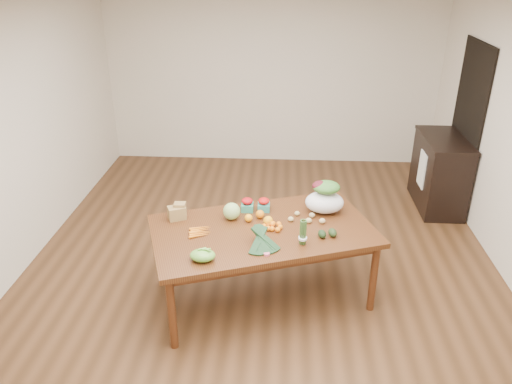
# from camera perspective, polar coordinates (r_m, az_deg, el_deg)

# --- Properties ---
(floor) EXTENTS (6.00, 6.00, 0.00)m
(floor) POSITION_cam_1_polar(r_m,az_deg,el_deg) (5.45, 0.67, -8.07)
(floor) COLOR #55351D
(floor) RESTS_ON ground
(room_walls) EXTENTS (5.02, 6.02, 2.70)m
(room_walls) POSITION_cam_1_polar(r_m,az_deg,el_deg) (4.83, 0.75, 5.34)
(room_walls) COLOR beige
(room_walls) RESTS_ON floor
(dining_table) EXTENTS (2.25, 1.71, 0.75)m
(dining_table) POSITION_cam_1_polar(r_m,az_deg,el_deg) (4.78, 0.74, -8.10)
(dining_table) COLOR #4D2C12
(dining_table) RESTS_ON floor
(doorway_dark) EXTENTS (0.02, 1.00, 2.10)m
(doorway_dark) POSITION_cam_1_polar(r_m,az_deg,el_deg) (6.83, 22.87, 6.81)
(doorway_dark) COLOR black
(doorway_dark) RESTS_ON floor
(cabinet) EXTENTS (0.52, 1.02, 0.94)m
(cabinet) POSITION_cam_1_polar(r_m,az_deg,el_deg) (6.85, 20.25, 2.09)
(cabinet) COLOR black
(cabinet) RESTS_ON floor
(dish_towel) EXTENTS (0.02, 0.28, 0.45)m
(dish_towel) POSITION_cam_1_polar(r_m,az_deg,el_deg) (6.66, 18.43, 2.46)
(dish_towel) COLOR white
(dish_towel) RESTS_ON cabinet
(paper_bag) EXTENTS (0.26, 0.24, 0.15)m
(paper_bag) POSITION_cam_1_polar(r_m,az_deg,el_deg) (4.76, -9.05, -2.23)
(paper_bag) COLOR olive
(paper_bag) RESTS_ON dining_table
(cabbage) EXTENTS (0.16, 0.16, 0.16)m
(cabbage) POSITION_cam_1_polar(r_m,az_deg,el_deg) (4.70, -2.80, -2.21)
(cabbage) COLOR #B0DB7E
(cabbage) RESTS_ON dining_table
(strawberry_basket_a) EXTENTS (0.15, 0.15, 0.11)m
(strawberry_basket_a) POSITION_cam_1_polar(r_m,az_deg,el_deg) (4.86, -1.01, -1.57)
(strawberry_basket_a) COLOR #B50C13
(strawberry_basket_a) RESTS_ON dining_table
(strawberry_basket_b) EXTENTS (0.15, 0.15, 0.10)m
(strawberry_basket_b) POSITION_cam_1_polar(r_m,az_deg,el_deg) (4.87, 0.90, -1.56)
(strawberry_basket_b) COLOR red
(strawberry_basket_b) RESTS_ON dining_table
(orange_a) EXTENTS (0.07, 0.07, 0.07)m
(orange_a) POSITION_cam_1_polar(r_m,az_deg,el_deg) (4.67, -0.86, -2.99)
(orange_a) COLOR #FFA20F
(orange_a) RESTS_ON dining_table
(orange_b) EXTENTS (0.08, 0.08, 0.08)m
(orange_b) POSITION_cam_1_polar(r_m,az_deg,el_deg) (4.73, 0.47, -2.56)
(orange_b) COLOR orange
(orange_b) RESTS_ON dining_table
(orange_c) EXTENTS (0.09, 0.09, 0.09)m
(orange_c) POSITION_cam_1_polar(r_m,az_deg,el_deg) (4.61, 1.40, -3.31)
(orange_c) COLOR #FFAA0F
(orange_c) RESTS_ON dining_table
(mandarin_cluster) EXTENTS (0.23, 0.23, 0.08)m
(mandarin_cluster) POSITION_cam_1_polar(r_m,az_deg,el_deg) (4.55, 1.90, -3.81)
(mandarin_cluster) COLOR orange
(mandarin_cluster) RESTS_ON dining_table
(carrots) EXTENTS (0.27, 0.25, 0.03)m
(carrots) POSITION_cam_1_polar(r_m,az_deg,el_deg) (4.53, -6.40, -4.49)
(carrots) COLOR orange
(carrots) RESTS_ON dining_table
(snap_pea_bag) EXTENTS (0.21, 0.16, 0.09)m
(snap_pea_bag) POSITION_cam_1_polar(r_m,az_deg,el_deg) (4.13, -6.12, -7.21)
(snap_pea_bag) COLOR #70B23C
(snap_pea_bag) RESTS_ON dining_table
(kale_bunch) EXTENTS (0.43, 0.48, 0.16)m
(kale_bunch) POSITION_cam_1_polar(r_m,az_deg,el_deg) (4.24, 0.84, -5.61)
(kale_bunch) COLOR #15311D
(kale_bunch) RESTS_ON dining_table
(asparagus_bundle) EXTENTS (0.11, 0.14, 0.26)m
(asparagus_bundle) POSITION_cam_1_polar(r_m,az_deg,el_deg) (4.29, 5.39, -4.57)
(asparagus_bundle) COLOR #3E7435
(asparagus_bundle) RESTS_ON dining_table
(potato_a) EXTENTS (0.06, 0.05, 0.05)m
(potato_a) POSITION_cam_1_polar(r_m,az_deg,el_deg) (4.70, 4.00, -3.10)
(potato_a) COLOR #DCC87F
(potato_a) RESTS_ON dining_table
(potato_b) EXTENTS (0.06, 0.05, 0.05)m
(potato_b) POSITION_cam_1_polar(r_m,az_deg,el_deg) (4.68, 6.05, -3.26)
(potato_b) COLOR #DBC67E
(potato_b) RESTS_ON dining_table
(potato_c) EXTENTS (0.06, 0.05, 0.05)m
(potato_c) POSITION_cam_1_polar(r_m,az_deg,el_deg) (4.78, 6.42, -2.65)
(potato_c) COLOR tan
(potato_c) RESTS_ON dining_table
(potato_d) EXTENTS (0.05, 0.05, 0.04)m
(potato_d) POSITION_cam_1_polar(r_m,az_deg,el_deg) (4.80, 4.72, -2.45)
(potato_d) COLOR #D2C679
(potato_d) RESTS_ON dining_table
(potato_e) EXTENTS (0.06, 0.05, 0.05)m
(potato_e) POSITION_cam_1_polar(r_m,az_deg,el_deg) (4.69, 7.58, -3.30)
(potato_e) COLOR #D5B87A
(potato_e) RESTS_ON dining_table
(avocado_a) EXTENTS (0.10, 0.12, 0.07)m
(avocado_a) POSITION_cam_1_polar(r_m,az_deg,el_deg) (4.46, 7.56, -4.78)
(avocado_a) COLOR black
(avocado_a) RESTS_ON dining_table
(avocado_b) EXTENTS (0.10, 0.12, 0.07)m
(avocado_b) POSITION_cam_1_polar(r_m,az_deg,el_deg) (4.49, 8.74, -4.61)
(avocado_b) COLOR black
(avocado_b) RESTS_ON dining_table
(salad_bag) EXTENTS (0.45, 0.39, 0.29)m
(salad_bag) POSITION_cam_1_polar(r_m,az_deg,el_deg) (4.84, 7.86, -0.74)
(salad_bag) COLOR white
(salad_bag) RESTS_ON dining_table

